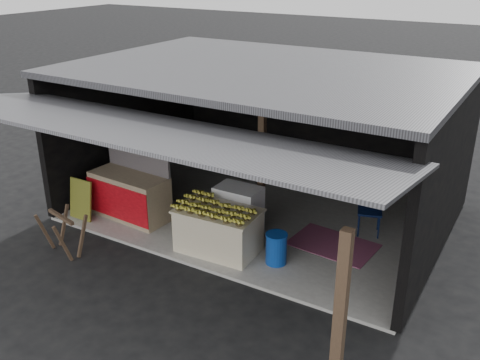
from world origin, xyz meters
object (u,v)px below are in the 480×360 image
Objects in this scene: sawhorse at (63,229)px; plastic_chair at (370,205)px; water_barrel at (276,249)px; white_crate at (238,210)px; banana_table at (218,230)px; neighbor_stall at (130,194)px.

sawhorse is 0.86× the size of plastic_chair.
water_barrel is at bearing 37.17° from sawhorse.
white_crate is at bearing -166.36° from plastic_chair.
banana_table is 1.59× the size of plastic_chair.
white_crate reaches higher than water_barrel.
plastic_chair reaches higher than sawhorse.
plastic_chair is (4.42, 3.50, 0.13)m from sawhorse.
banana_table is 1.61× the size of white_crate.
neighbor_stall is 1.77× the size of plastic_chair.
neighbor_stall is 1.66m from sawhorse.
white_crate is 0.56× the size of neighbor_stall.
white_crate reaches higher than sawhorse.
sawhorse is at bearing -137.36° from white_crate.
plastic_chair is (2.06, 2.09, 0.15)m from banana_table.
water_barrel is at bearing 4.92° from banana_table.
white_crate is at bearing 151.16° from water_barrel.
white_crate is 0.99× the size of plastic_chair.
banana_table is 0.90× the size of neighbor_stall.
white_crate is at bearing 90.64° from banana_table.
water_barrel is at bearing -135.29° from plastic_chair.
plastic_chair reaches higher than banana_table.
plastic_chair is at bearing 31.29° from white_crate.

